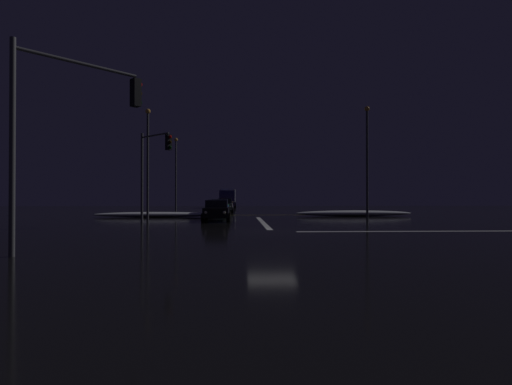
{
  "coord_description": "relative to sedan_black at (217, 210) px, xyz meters",
  "views": [
    {
      "loc": [
        -1.76,
        -21.69,
        1.83
      ],
      "look_at": [
        -0.31,
        11.83,
        2.16
      ],
      "focal_mm": 29.44,
      "sensor_mm": 36.0,
      "label": 1
    }
  ],
  "objects": [
    {
      "name": "snow_bank_right_curb",
      "position": [
        12.39,
        7.12,
        -0.53
      ],
      "size": [
        10.88,
        1.5,
        0.53
      ],
      "color": "white",
      "rests_on": "ground"
    },
    {
      "name": "traffic_signal_sw",
      "position": [
        -4.04,
        -17.27,
        3.81
      ],
      "size": [
        3.31,
        3.31,
        6.7
      ],
      "color": "#4C4C51",
      "rests_on": "ground"
    },
    {
      "name": "sedan_black",
      "position": [
        0.0,
        0.0,
        0.0
      ],
      "size": [
        2.02,
        4.33,
        1.57
      ],
      "color": "black",
      "rests_on": "ground"
    },
    {
      "name": "crosswalk_bar_east",
      "position": [
        11.69,
        -9.88,
        -0.8
      ],
      "size": [
        14.1,
        0.4,
        0.01
      ],
      "color": "white",
      "rests_on": "ground"
    },
    {
      "name": "stop_line_north",
      "position": [
        3.36,
        -1.64,
        -0.8
      ],
      "size": [
        0.35,
        14.1,
        0.01
      ],
      "color": "white",
      "rests_on": "ground"
    },
    {
      "name": "centre_line_ns",
      "position": [
        3.36,
        9.96,
        -0.8
      ],
      "size": [
        22.0,
        0.15,
        0.01
      ],
      "color": "yellow",
      "rests_on": "ground"
    },
    {
      "name": "sedan_red",
      "position": [
        -0.24,
        23.86,
        0.0
      ],
      "size": [
        2.02,
        4.33,
        1.57
      ],
      "color": "maroon",
      "rests_on": "ground"
    },
    {
      "name": "sedan_gray",
      "position": [
        0.07,
        17.21,
        0.0
      ],
      "size": [
        2.02,
        4.33,
        1.57
      ],
      "color": "slate",
      "rests_on": "ground"
    },
    {
      "name": "sedan_blue",
      "position": [
        -0.17,
        5.47,
        0.0
      ],
      "size": [
        2.02,
        4.33,
        1.57
      ],
      "color": "navy",
      "rests_on": "ground"
    },
    {
      "name": "ground",
      "position": [
        3.36,
        -9.88,
        -0.85
      ],
      "size": [
        120.0,
        120.0,
        0.1
      ],
      "primitive_type": "cube",
      "color": "black"
    },
    {
      "name": "sedan_green",
      "position": [
        -0.24,
        11.18,
        0.0
      ],
      "size": [
        2.02,
        4.33,
        1.57
      ],
      "color": "#14512D",
      "rests_on": "ground"
    },
    {
      "name": "sedan_orange",
      "position": [
        -0.41,
        29.36,
        0.0
      ],
      "size": [
        2.02,
        4.33,
        1.57
      ],
      "color": "#C66014",
      "rests_on": "ground"
    },
    {
      "name": "streetlamp_left_far",
      "position": [
        -5.98,
        19.96,
        4.39
      ],
      "size": [
        0.44,
        0.44,
        9.01
      ],
      "color": "#424247",
      "rests_on": "ground"
    },
    {
      "name": "streetlamp_left_near",
      "position": [
        -5.98,
        3.96,
        4.5
      ],
      "size": [
        0.44,
        0.44,
        9.23
      ],
      "color": "#424247",
      "rests_on": "ground"
    },
    {
      "name": "streetlamp_right_near",
      "position": [
        12.69,
        3.96,
        4.7
      ],
      "size": [
        0.44,
        0.44,
        9.61
      ],
      "color": "#424247",
      "rests_on": "ground"
    },
    {
      "name": "box_truck",
      "position": [
        -0.06,
        36.8,
        0.91
      ],
      "size": [
        2.68,
        8.28,
        3.08
      ],
      "color": "navy",
      "rests_on": "ground"
    },
    {
      "name": "traffic_signal_nw",
      "position": [
        -4.32,
        -2.2,
        3.54
      ],
      "size": [
        2.58,
        2.58,
        6.37
      ],
      "color": "#4C4C51",
      "rests_on": "ground"
    },
    {
      "name": "snow_bank_left_curb",
      "position": [
        -5.68,
        6.04,
        -0.57
      ],
      "size": [
        11.01,
        1.5,
        0.46
      ],
      "color": "white",
      "rests_on": "ground"
    }
  ]
}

